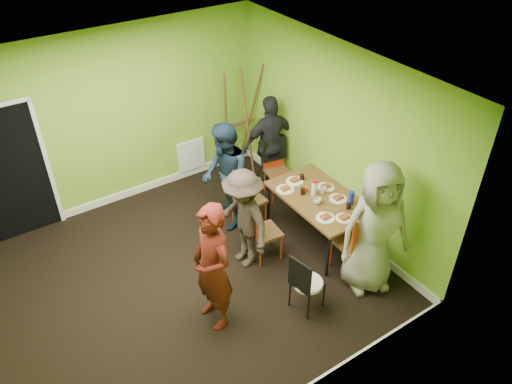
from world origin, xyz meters
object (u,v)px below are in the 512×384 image
Objects in this scene: chair_front_end at (357,240)px; chair_left_near at (260,229)px; person_back_end at (271,144)px; chair_left_far at (244,196)px; chair_back_end at (275,155)px; easel at (241,121)px; dining_table at (320,200)px; orange_bottle at (307,190)px; person_front_end at (375,229)px; chair_bentwood at (305,281)px; person_standing at (212,268)px; blue_bottle at (351,198)px; person_left_near at (243,219)px; person_left_far at (225,177)px; thermos at (314,188)px.

chair_left_near is at bearing 135.38° from chair_front_end.
chair_left_far is at bearing 43.68° from person_back_end.
chair_back_end is 0.51× the size of easel.
person_back_end is at bearing -82.02° from easel.
chair_back_end reaches higher than dining_table.
person_front_end reaches higher than orange_bottle.
dining_table is 1.74× the size of chair_bentwood.
dining_table is 2.08m from person_standing.
person_left_near reaches higher than blue_bottle.
chair_back_end is 0.57× the size of person_standing.
person_left_far reaches higher than chair_left_far.
orange_bottle is 1.32m from person_back_end.
person_front_end is at bearing -89.68° from thermos.
chair_back_end is 4.62× the size of thermos.
person_left_far is at bearing 131.28° from dining_table.
dining_table is at bearing 39.93° from chair_left_far.
thermos is 0.11× the size of person_front_end.
blue_bottle is at bearing 99.50° from person_back_end.
chair_back_end is 2.89m from person_standing.
dining_table is at bearing 122.60° from chair_bentwood.
blue_bottle is 2.74× the size of orange_bottle.
person_left_far is (-0.17, 0.24, 0.27)m from chair_left_far.
person_standing reaches higher than person_left_near.
person_left_near is at bearing -100.45° from chair_left_near.
person_left_near reaches higher than dining_table.
thermos is (0.97, 1.07, 0.38)m from chair_bentwood.
thermos is 1.14m from person_left_near.
chair_left_far is 1.09m from chair_back_end.
orange_bottle is at bearing 113.07° from thermos.
chair_left_near is 1.31m from blue_bottle.
chair_back_end reaches higher than chair_left_near.
chair_bentwood is at bearing 15.74° from person_left_far.
chair_back_end is at bearing 91.97° from blue_bottle.
chair_left_far is at bearing 115.49° from chair_front_end.
orange_bottle is 0.04× the size of person_standing.
person_left_far is at bearing 162.38° from person_left_near.
easel is at bearing 146.29° from person_left_near.
chair_back_end is 0.52× the size of person_front_end.
easel is at bearing -74.02° from person_back_end.
chair_left_near is at bearing -173.95° from orange_bottle.
person_standing reaches higher than thermos.
easel is at bearing -74.08° from chair_back_end.
person_left_near reaches higher than chair_bentwood.
chair_left_near is at bearing 146.49° from person_front_end.
person_left_near is at bearing -178.54° from orange_bottle.
chair_bentwood is 3.40m from easel.
easel is (-0.09, 0.85, 0.26)m from chair_back_end.
thermos reaches higher than orange_bottle.
thermos is 0.13× the size of person_left_far.
thermos is (0.90, -0.01, 0.33)m from chair_left_near.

